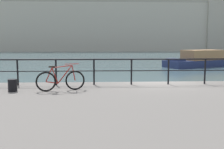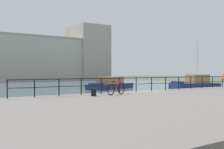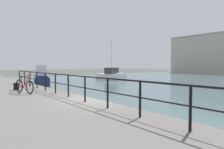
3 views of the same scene
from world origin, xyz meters
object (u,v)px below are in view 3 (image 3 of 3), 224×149
Objects in this scene: moored_harbor_tender at (111,75)px; mooring_bollard at (16,86)px; parked_bicycle at (24,86)px; moored_blue_motorboat at (41,77)px.

mooring_bollard is (14.80, -19.21, 0.51)m from moored_harbor_tender.
moored_blue_motorboat is at bearing 143.21° from parked_bicycle.
moored_harbor_tender reaches higher than parked_bicycle.
moored_harbor_tender is 24.26m from mooring_bollard.
moored_harbor_tender is at bearing 105.27° from moored_blue_motorboat.
moored_harbor_tender is 25.33m from parked_bicycle.
moored_blue_motorboat reaches higher than parked_bicycle.
moored_blue_motorboat is at bearing -100.63° from moored_harbor_tender.
moored_harbor_tender is at bearing 115.22° from parked_bicycle.
moored_harbor_tender is 0.76× the size of moored_blue_motorboat.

